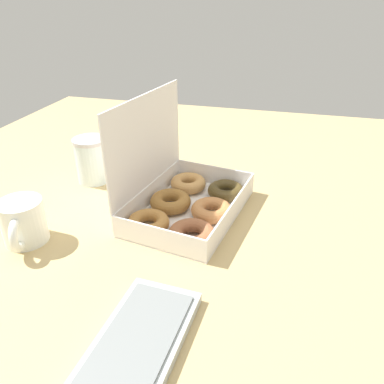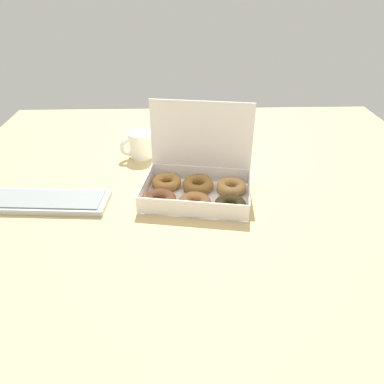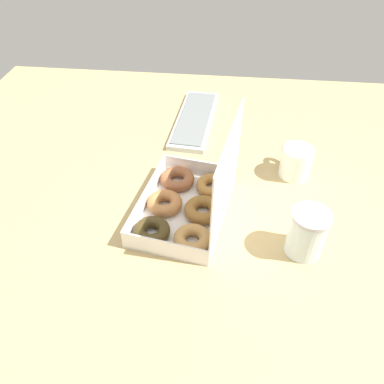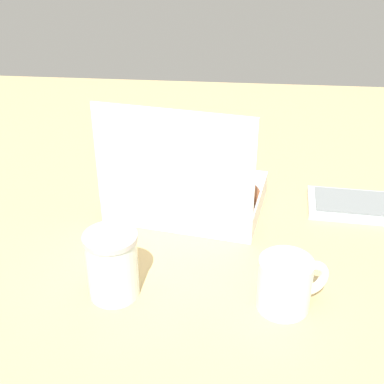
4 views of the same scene
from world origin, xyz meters
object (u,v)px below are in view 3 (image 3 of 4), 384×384
object	(u,v)px
donut_box	(188,203)
coffee_mug	(295,161)
keyboard	(195,119)
glass_jar	(307,233)

from	to	relation	value
donut_box	coffee_mug	size ratio (longest dim) A/B	2.86
keyboard	glass_jar	world-z (taller)	glass_jar
donut_box	keyboard	size ratio (longest dim) A/B	0.90
glass_jar	donut_box	bearing A→B (deg)	-108.82
donut_box	glass_jar	size ratio (longest dim) A/B	2.90
donut_box	glass_jar	bearing A→B (deg)	71.18
donut_box	coffee_mug	bearing A→B (deg)	123.77
donut_box	keyboard	distance (cm)	47.80
coffee_mug	glass_jar	size ratio (longest dim) A/B	1.01
donut_box	keyboard	world-z (taller)	donut_box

